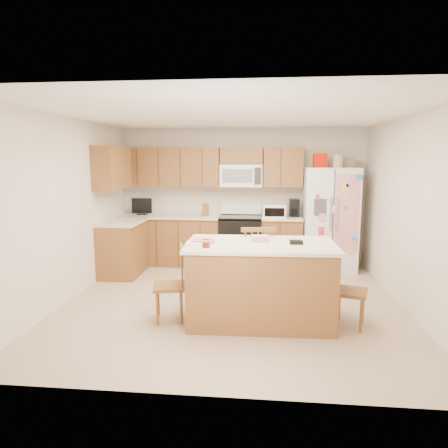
# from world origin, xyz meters

# --- Properties ---
(ground) EXTENTS (4.50, 4.50, 0.00)m
(ground) POSITION_xyz_m (0.00, 0.00, 0.00)
(ground) COLOR tan
(ground) RESTS_ON ground
(room_shell) EXTENTS (4.60, 4.60, 2.52)m
(room_shell) POSITION_xyz_m (0.00, 0.00, 1.44)
(room_shell) COLOR beige
(room_shell) RESTS_ON ground
(cabinetry) EXTENTS (3.36, 1.56, 2.15)m
(cabinetry) POSITION_xyz_m (-0.98, 1.79, 0.91)
(cabinetry) COLOR brown
(cabinetry) RESTS_ON ground
(stove) EXTENTS (0.76, 0.65, 1.13)m
(stove) POSITION_xyz_m (0.00, 1.94, 0.47)
(stove) COLOR black
(stove) RESTS_ON ground
(refrigerator) EXTENTS (0.90, 0.79, 2.04)m
(refrigerator) POSITION_xyz_m (1.57, 1.87, 0.92)
(refrigerator) COLOR white
(refrigerator) RESTS_ON ground
(island) EXTENTS (1.77, 1.06, 1.05)m
(island) POSITION_xyz_m (0.38, -0.62, 0.48)
(island) COLOR brown
(island) RESTS_ON ground
(windsor_chair_left) EXTENTS (0.45, 0.47, 0.91)m
(windsor_chair_left) POSITION_xyz_m (-0.69, -0.70, 0.43)
(windsor_chair_left) COLOR brown
(windsor_chair_left) RESTS_ON ground
(windsor_chair_back) EXTENTS (0.53, 0.51, 1.07)m
(windsor_chair_back) POSITION_xyz_m (0.32, -0.02, 0.51)
(windsor_chair_back) COLOR brown
(windsor_chair_back) RESTS_ON ground
(windsor_chair_right) EXTENTS (0.46, 0.47, 0.89)m
(windsor_chair_right) POSITION_xyz_m (1.41, -0.66, 0.42)
(windsor_chair_right) COLOR brown
(windsor_chair_right) RESTS_ON ground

